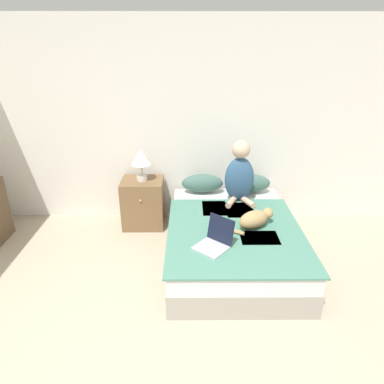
{
  "coord_description": "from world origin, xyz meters",
  "views": [
    {
      "loc": [
        0.03,
        -1.18,
        2.23
      ],
      "look_at": [
        0.05,
        2.1,
        0.79
      ],
      "focal_mm": 32.0,
      "sensor_mm": 36.0,
      "label": 1
    }
  ],
  "objects_px": {
    "pillow_near": "(202,183)",
    "pillow_far": "(249,183)",
    "bed": "(232,240)",
    "person_sitting": "(240,175)",
    "laptop_open": "(214,241)",
    "nightstand": "(143,203)",
    "table_lamp": "(141,159)",
    "cat_tabby": "(255,219)"
  },
  "relations": [
    {
      "from": "pillow_near",
      "to": "pillow_far",
      "type": "height_order",
      "value": "same"
    },
    {
      "from": "bed",
      "to": "person_sitting",
      "type": "xyz_separation_m",
      "value": [
        0.13,
        0.56,
        0.56
      ]
    },
    {
      "from": "person_sitting",
      "to": "bed",
      "type": "bearing_deg",
      "value": -102.86
    },
    {
      "from": "pillow_far",
      "to": "person_sitting",
      "type": "height_order",
      "value": "person_sitting"
    },
    {
      "from": "pillow_near",
      "to": "laptop_open",
      "type": "distance_m",
      "value": 1.32
    },
    {
      "from": "bed",
      "to": "nightstand",
      "type": "xyz_separation_m",
      "value": [
        -1.07,
        0.76,
        0.1
      ]
    },
    {
      "from": "pillow_far",
      "to": "laptop_open",
      "type": "distance_m",
      "value": 1.42
    },
    {
      "from": "bed",
      "to": "pillow_near",
      "type": "xyz_separation_m",
      "value": [
        -0.3,
        0.84,
        0.34
      ]
    },
    {
      "from": "pillow_far",
      "to": "table_lamp",
      "type": "height_order",
      "value": "table_lamp"
    },
    {
      "from": "pillow_far",
      "to": "person_sitting",
      "type": "xyz_separation_m",
      "value": [
        -0.18,
        -0.27,
        0.22
      ]
    },
    {
      "from": "laptop_open",
      "to": "pillow_near",
      "type": "bearing_deg",
      "value": 133.12
    },
    {
      "from": "table_lamp",
      "to": "pillow_far",
      "type": "bearing_deg",
      "value": 2.87
    },
    {
      "from": "bed",
      "to": "person_sitting",
      "type": "relative_size",
      "value": 2.59
    },
    {
      "from": "nightstand",
      "to": "table_lamp",
      "type": "distance_m",
      "value": 0.6
    },
    {
      "from": "pillow_far",
      "to": "nightstand",
      "type": "bearing_deg",
      "value": -176.8
    },
    {
      "from": "pillow_near",
      "to": "pillow_far",
      "type": "xyz_separation_m",
      "value": [
        0.61,
        0.0,
        0.0
      ]
    },
    {
      "from": "pillow_near",
      "to": "pillow_far",
      "type": "distance_m",
      "value": 0.61
    },
    {
      "from": "bed",
      "to": "nightstand",
      "type": "relative_size",
      "value": 3.1
    },
    {
      "from": "bed",
      "to": "cat_tabby",
      "type": "relative_size",
      "value": 3.8
    },
    {
      "from": "person_sitting",
      "to": "laptop_open",
      "type": "relative_size",
      "value": 1.8
    },
    {
      "from": "pillow_near",
      "to": "person_sitting",
      "type": "xyz_separation_m",
      "value": [
        0.43,
        -0.27,
        0.22
      ]
    },
    {
      "from": "pillow_far",
      "to": "cat_tabby",
      "type": "relative_size",
      "value": 1.04
    },
    {
      "from": "cat_tabby",
      "to": "table_lamp",
      "type": "height_order",
      "value": "table_lamp"
    },
    {
      "from": "pillow_near",
      "to": "nightstand",
      "type": "distance_m",
      "value": 0.81
    },
    {
      "from": "table_lamp",
      "to": "nightstand",
      "type": "bearing_deg",
      "value": -120.11
    },
    {
      "from": "pillow_near",
      "to": "nightstand",
      "type": "bearing_deg",
      "value": -174.27
    },
    {
      "from": "bed",
      "to": "cat_tabby",
      "type": "xyz_separation_m",
      "value": [
        0.21,
        -0.11,
        0.32
      ]
    },
    {
      "from": "person_sitting",
      "to": "cat_tabby",
      "type": "bearing_deg",
      "value": -83.0
    },
    {
      "from": "table_lamp",
      "to": "cat_tabby",
      "type": "bearing_deg",
      "value": -34.41
    },
    {
      "from": "bed",
      "to": "nightstand",
      "type": "distance_m",
      "value": 1.32
    },
    {
      "from": "bed",
      "to": "laptop_open",
      "type": "relative_size",
      "value": 4.65
    },
    {
      "from": "person_sitting",
      "to": "nightstand",
      "type": "height_order",
      "value": "person_sitting"
    },
    {
      "from": "bed",
      "to": "pillow_near",
      "type": "height_order",
      "value": "pillow_near"
    },
    {
      "from": "pillow_near",
      "to": "cat_tabby",
      "type": "height_order",
      "value": "pillow_near"
    },
    {
      "from": "person_sitting",
      "to": "cat_tabby",
      "type": "distance_m",
      "value": 0.72
    },
    {
      "from": "pillow_far",
      "to": "table_lamp",
      "type": "relative_size",
      "value": 1.32
    },
    {
      "from": "pillow_near",
      "to": "cat_tabby",
      "type": "bearing_deg",
      "value": -61.36
    },
    {
      "from": "bed",
      "to": "nightstand",
      "type": "height_order",
      "value": "nightstand"
    },
    {
      "from": "pillow_near",
      "to": "person_sitting",
      "type": "bearing_deg",
      "value": -32.1
    },
    {
      "from": "pillow_far",
      "to": "cat_tabby",
      "type": "bearing_deg",
      "value": -95.62
    },
    {
      "from": "cat_tabby",
      "to": "nightstand",
      "type": "relative_size",
      "value": 0.81
    },
    {
      "from": "cat_tabby",
      "to": "laptop_open",
      "type": "distance_m",
      "value": 0.58
    }
  ]
}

